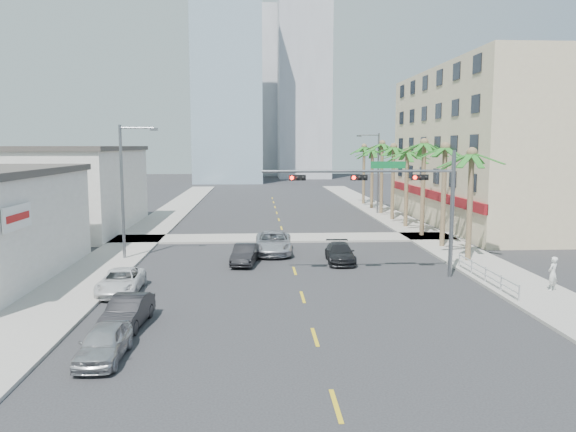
% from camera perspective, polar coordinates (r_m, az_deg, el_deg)
% --- Properties ---
extents(ground, '(260.00, 260.00, 0.00)m').
position_cam_1_polar(ground, '(24.95, 2.26, -10.68)').
color(ground, '#262628').
rests_on(ground, ground).
extents(sidewalk_right, '(4.00, 120.00, 0.15)m').
position_cam_1_polar(sidewalk_right, '(46.54, 14.73, -2.43)').
color(sidewalk_right, gray).
rests_on(sidewalk_right, ground).
extents(sidewalk_left, '(4.00, 120.00, 0.15)m').
position_cam_1_polar(sidewalk_left, '(45.34, -15.55, -2.71)').
color(sidewalk_left, gray).
rests_on(sidewalk_left, ground).
extents(sidewalk_cross, '(80.00, 4.00, 0.15)m').
position_cam_1_polar(sidewalk_cross, '(46.32, -0.34, -2.24)').
color(sidewalk_cross, gray).
rests_on(sidewalk_cross, ground).
extents(building_right, '(15.25, 28.00, 15.00)m').
position_cam_1_polar(building_right, '(58.88, 21.28, 6.54)').
color(building_right, '#C8B48D').
rests_on(building_right, ground).
extents(building_left_far, '(11.00, 18.00, 7.20)m').
position_cam_1_polar(building_left_far, '(54.57, -21.61, 2.41)').
color(building_left_far, beige).
rests_on(building_left_far, ground).
extents(tower_far_left, '(14.00, 14.00, 48.00)m').
position_cam_1_polar(tower_far_left, '(119.89, -6.14, 14.97)').
color(tower_far_left, '#99B2C6').
rests_on(tower_far_left, ground).
extents(tower_far_right, '(12.00, 12.00, 60.00)m').
position_cam_1_polar(tower_far_right, '(135.96, 1.65, 16.63)').
color(tower_far_right, '#ADADB2').
rests_on(tower_far_right, ground).
extents(tower_far_center, '(16.00, 16.00, 42.00)m').
position_cam_1_polar(tower_far_center, '(149.24, -3.57, 12.29)').
color(tower_far_center, '#ADADB2').
rests_on(tower_far_center, ground).
extents(traffic_signal_mast, '(11.12, 0.54, 7.20)m').
position_cam_1_polar(traffic_signal_mast, '(32.71, 11.11, 2.51)').
color(traffic_signal_mast, slate).
rests_on(traffic_signal_mast, ground).
extents(palm_tree_0, '(4.80, 4.80, 7.80)m').
position_cam_1_polar(palm_tree_0, '(38.26, 18.18, 5.97)').
color(palm_tree_0, brown).
rests_on(palm_tree_0, ground).
extents(palm_tree_1, '(4.80, 4.80, 8.16)m').
position_cam_1_polar(palm_tree_1, '(43.14, 15.68, 6.62)').
color(palm_tree_1, brown).
rests_on(palm_tree_1, ground).
extents(palm_tree_2, '(4.80, 4.80, 8.52)m').
position_cam_1_polar(palm_tree_2, '(48.09, 13.68, 7.13)').
color(palm_tree_2, brown).
rests_on(palm_tree_2, ground).
extents(palm_tree_3, '(4.80, 4.80, 7.80)m').
position_cam_1_polar(palm_tree_3, '(53.09, 12.02, 6.41)').
color(palm_tree_3, brown).
rests_on(palm_tree_3, ground).
extents(palm_tree_4, '(4.80, 4.80, 8.16)m').
position_cam_1_polar(palm_tree_4, '(58.12, 10.68, 6.83)').
color(palm_tree_4, brown).
rests_on(palm_tree_4, ground).
extents(palm_tree_5, '(4.80, 4.80, 8.52)m').
position_cam_1_polar(palm_tree_5, '(63.19, 9.55, 7.19)').
color(palm_tree_5, brown).
rests_on(palm_tree_5, ground).
extents(palm_tree_6, '(4.80, 4.80, 7.80)m').
position_cam_1_polar(palm_tree_6, '(68.27, 8.57, 6.62)').
color(palm_tree_6, brown).
rests_on(palm_tree_6, ground).
extents(palm_tree_7, '(4.80, 4.80, 8.16)m').
position_cam_1_polar(palm_tree_7, '(73.37, 7.75, 6.94)').
color(palm_tree_7, brown).
rests_on(palm_tree_7, ground).
extents(streetlight_left, '(2.55, 0.25, 9.00)m').
position_cam_1_polar(streetlight_left, '(38.71, -16.22, 3.05)').
color(streetlight_left, slate).
rests_on(streetlight_left, ground).
extents(streetlight_right, '(2.55, 0.25, 9.00)m').
position_cam_1_polar(streetlight_right, '(63.11, 8.97, 4.73)').
color(streetlight_right, slate).
rests_on(streetlight_right, ground).
extents(guardrail, '(0.08, 8.08, 1.00)m').
position_cam_1_polar(guardrail, '(32.95, 19.43, -5.46)').
color(guardrail, silver).
rests_on(guardrail, ground).
extents(car_parked_near, '(1.51, 3.70, 1.26)m').
position_cam_1_polar(car_parked_near, '(21.60, -18.20, -12.15)').
color(car_parked_near, '#B2B2B7').
rests_on(car_parked_near, ground).
extents(car_parked_mid, '(1.68, 4.05, 1.30)m').
position_cam_1_polar(car_parked_mid, '(25.07, -15.97, -9.31)').
color(car_parked_mid, black).
rests_on(car_parked_mid, ground).
extents(car_parked_far, '(2.17, 4.47, 1.22)m').
position_cam_1_polar(car_parked_far, '(30.70, -16.61, -6.38)').
color(car_parked_far, silver).
rests_on(car_parked_far, ground).
extents(car_lane_left, '(1.87, 4.08, 1.30)m').
position_cam_1_polar(car_lane_left, '(36.48, -4.41, -3.91)').
color(car_lane_left, black).
rests_on(car_lane_left, ground).
extents(car_lane_center, '(2.76, 5.64, 1.54)m').
position_cam_1_polar(car_lane_center, '(39.94, -1.52, -2.74)').
color(car_lane_center, silver).
rests_on(car_lane_center, ground).
extents(car_lane_right, '(1.92, 4.40, 1.26)m').
position_cam_1_polar(car_lane_right, '(37.10, 5.30, -3.76)').
color(car_lane_right, black).
rests_on(car_lane_right, ground).
extents(pedestrian, '(0.78, 0.73, 1.79)m').
position_cam_1_polar(pedestrian, '(32.29, 25.30, -5.32)').
color(pedestrian, silver).
rests_on(pedestrian, sidewalk_right).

